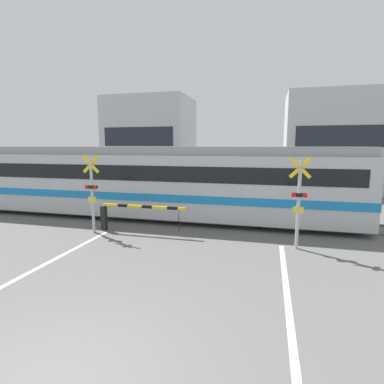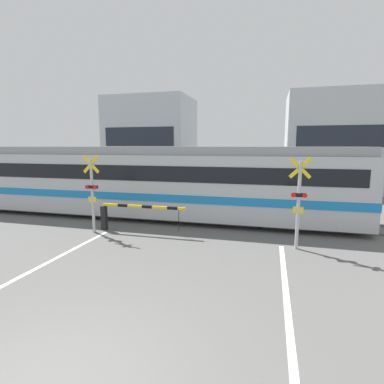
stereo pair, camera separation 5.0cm
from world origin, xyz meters
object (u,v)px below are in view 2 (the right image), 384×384
at_px(crossing_barrier_near, 125,212).
at_px(pedestrian, 200,183).
at_px(crossing_barrier_far, 265,196).
at_px(crossing_signal_left, 92,190).
at_px(crossing_signal_right, 299,199).
at_px(commuter_train, 119,179).

height_order(crossing_barrier_near, pedestrian, pedestrian).
bearing_deg(crossing_barrier_far, crossing_signal_left, -137.78).
bearing_deg(crossing_barrier_far, crossing_signal_right, -79.06).
relative_size(crossing_barrier_far, pedestrian, 1.99).
distance_m(crossing_signal_left, pedestrian, 8.70).
relative_size(crossing_signal_left, pedestrian, 1.70).
distance_m(crossing_barrier_far, crossing_signal_left, 8.56).
height_order(crossing_barrier_far, pedestrian, pedestrian).
height_order(commuter_train, crossing_barrier_far, commuter_train).
bearing_deg(pedestrian, crossing_signal_left, -104.82).
bearing_deg(crossing_signal_right, pedestrian, 121.74).
bearing_deg(crossing_signal_right, commuter_train, 159.03).
xyz_separation_m(crossing_signal_left, pedestrian, (2.22, 8.39, -0.63)).
bearing_deg(crossing_barrier_far, commuter_train, -158.56).
xyz_separation_m(crossing_barrier_near, pedestrian, (1.11, 7.97, 0.25)).
distance_m(crossing_barrier_far, pedestrian, 4.89).
xyz_separation_m(crossing_barrier_far, crossing_signal_right, (1.11, -5.72, 0.87)).
bearing_deg(crossing_signal_right, crossing_signal_left, 180.00).
bearing_deg(crossing_barrier_near, crossing_signal_right, -3.78).
height_order(commuter_train, pedestrian, commuter_train).
relative_size(commuter_train, crossing_barrier_near, 6.23).
bearing_deg(crossing_barrier_far, pedestrian, 146.84).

